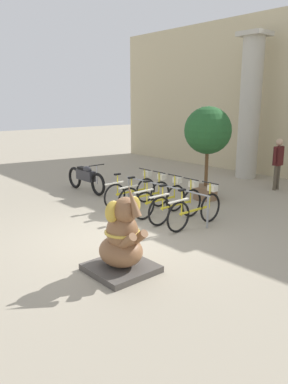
# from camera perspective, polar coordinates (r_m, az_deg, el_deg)

# --- Properties ---
(ground_plane) EXTENTS (60.00, 60.00, 0.00)m
(ground_plane) POSITION_cam_1_polar(r_m,az_deg,el_deg) (7.93, -3.94, -7.17)
(ground_plane) COLOR #9E937F
(column_left) EXTENTS (0.95, 0.95, 5.16)m
(column_left) POSITION_cam_1_polar(r_m,az_deg,el_deg) (14.44, 15.85, 12.44)
(column_left) COLOR #BCB7A8
(column_left) RESTS_ON ground_plane
(bike_rack) EXTENTS (2.94, 0.05, 0.77)m
(bike_rack) POSITION_cam_1_polar(r_m,az_deg,el_deg) (9.44, 3.06, -0.01)
(bike_rack) COLOR gray
(bike_rack) RESTS_ON ground_plane
(bicycle_0) EXTENTS (0.48, 1.80, 0.98)m
(bicycle_0) POSITION_cam_1_polar(r_m,az_deg,el_deg) (10.27, -1.88, 0.14)
(bicycle_0) COLOR black
(bicycle_0) RESTS_ON ground_plane
(bicycle_1) EXTENTS (0.48, 1.80, 0.98)m
(bicycle_1) POSITION_cam_1_polar(r_m,az_deg,el_deg) (9.84, 0.29, -0.46)
(bicycle_1) COLOR black
(bicycle_1) RESTS_ON ground_plane
(bicycle_2) EXTENTS (0.48, 1.80, 0.98)m
(bicycle_2) POSITION_cam_1_polar(r_m,az_deg,el_deg) (9.42, 2.65, -1.12)
(bicycle_2) COLOR black
(bicycle_2) RESTS_ON ground_plane
(bicycle_3) EXTENTS (0.48, 1.80, 0.98)m
(bicycle_3) POSITION_cam_1_polar(r_m,az_deg,el_deg) (9.00, 5.07, -1.88)
(bicycle_3) COLOR black
(bicycle_3) RESTS_ON ground_plane
(bicycle_4) EXTENTS (0.48, 1.80, 0.98)m
(bicycle_4) POSITION_cam_1_polar(r_m,az_deg,el_deg) (8.63, 7.93, -2.64)
(bicycle_4) COLOR black
(bicycle_4) RESTS_ON ground_plane
(elephant_statue) EXTENTS (1.03, 1.03, 1.57)m
(elephant_statue) POSITION_cam_1_polar(r_m,az_deg,el_deg) (6.29, -3.34, -7.66)
(elephant_statue) COLOR #4C4742
(elephant_statue) RESTS_ON ground_plane
(motorcycle) EXTENTS (2.06, 0.55, 0.95)m
(motorcycle) POSITION_cam_1_polar(r_m,az_deg,el_deg) (11.98, -8.84, 2.22)
(motorcycle) COLOR black
(motorcycle) RESTS_ON ground_plane
(person_pedestrian) EXTENTS (0.22, 0.47, 1.65)m
(person_pedestrian) POSITION_cam_1_polar(r_m,az_deg,el_deg) (12.75, 19.75, 4.65)
(person_pedestrian) COLOR brown
(person_pedestrian) RESTS_ON ground_plane
(potted_tree) EXTENTS (1.34, 1.34, 2.68)m
(potted_tree) POSITION_cam_1_polar(r_m,az_deg,el_deg) (10.90, 9.68, 8.52)
(potted_tree) COLOR brown
(potted_tree) RESTS_ON ground_plane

